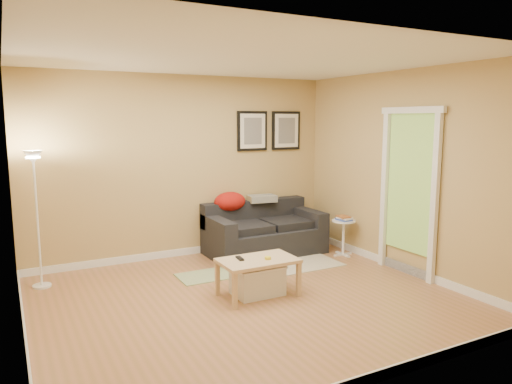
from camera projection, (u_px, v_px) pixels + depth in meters
floor at (248, 299)px, 5.35m from camera, size 4.50×4.50×0.00m
ceiling at (247, 58)px, 4.96m from camera, size 4.50×4.50×0.00m
wall_back at (185, 167)px, 6.90m from camera, size 4.50×0.00×4.50m
wall_front at (375, 216)px, 3.40m from camera, size 4.50×0.00×4.50m
wall_left at (13, 199)px, 4.11m from camera, size 0.00×4.00×4.00m
wall_right at (403, 172)px, 6.19m from camera, size 0.00×4.00×4.00m
baseboard_back at (187, 251)px, 7.08m from camera, size 4.50×0.02×0.10m
baseboard_front at (368, 379)px, 3.60m from camera, size 4.50×0.02×0.10m
baseboard_left at (25, 337)px, 4.30m from camera, size 0.02×4.00×0.10m
baseboard_right at (398, 266)px, 6.37m from camera, size 0.02×4.00×0.10m
sofa at (265, 229)px, 7.11m from camera, size 1.70×0.90×0.75m
red_throw at (230, 202)px, 7.12m from camera, size 0.48×0.36×0.28m
plaid_throw at (262, 198)px, 7.33m from camera, size 0.45×0.32×0.10m
framed_print_left at (252, 131)px, 7.30m from camera, size 0.50×0.04×0.60m
framed_print_right at (286, 131)px, 7.58m from camera, size 0.50×0.04×0.60m
area_rug at (292, 263)px, 6.64m from camera, size 1.25×0.85×0.01m
green_runner at (206, 276)px, 6.11m from camera, size 0.70×0.50×0.01m
coffee_table at (258, 277)px, 5.40m from camera, size 0.93×0.66×0.43m
remote_control at (240, 258)px, 5.36m from camera, size 0.07×0.16×0.02m
tape_roll at (268, 258)px, 5.36m from camera, size 0.07×0.07×0.03m
storage_bin at (257, 280)px, 5.46m from camera, size 0.56×0.41×0.35m
side_table at (343, 238)px, 7.02m from camera, size 0.34×0.34×0.52m
book_stack at (344, 218)px, 6.98m from camera, size 0.17×0.22×0.07m
floor_lamp at (38, 223)px, 5.61m from camera, size 0.21×0.21×1.63m
doorway at (408, 195)px, 6.08m from camera, size 0.12×1.01×2.13m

